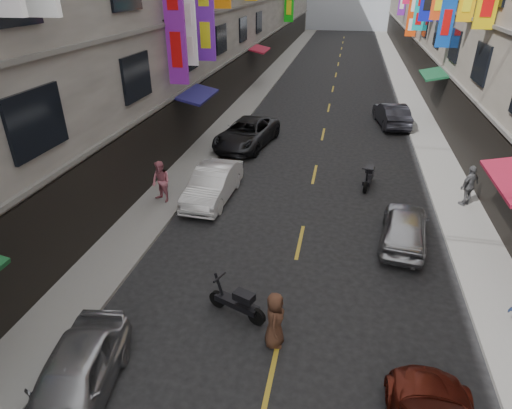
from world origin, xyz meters
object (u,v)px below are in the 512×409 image
at_px(scooter_far_right, 368,177).
at_px(pedestrian_rfar, 469,185).
at_px(scooter_crossing, 237,303).
at_px(car_left_near, 74,380).
at_px(car_right_mid, 405,227).
at_px(pedestrian_crossing, 275,320).
at_px(car_left_far, 247,133).
at_px(pedestrian_lfar, 161,182).
at_px(car_left_mid, 213,184).
at_px(car_right_far, 391,114).

relative_size(scooter_far_right, pedestrian_rfar, 1.06).
height_order(scooter_crossing, car_left_near, car_left_near).
bearing_deg(car_right_mid, pedestrian_crossing, 64.52).
bearing_deg(car_left_far, scooter_crossing, -68.47).
distance_m(pedestrian_lfar, pedestrian_rfar, 12.24).
relative_size(car_left_mid, car_left_far, 0.82).
relative_size(scooter_far_right, car_left_mid, 0.43).
relative_size(scooter_crossing, car_right_mid, 0.46).
bearing_deg(car_left_near, pedestrian_crossing, 23.40).
relative_size(scooter_far_right, car_left_near, 0.47).
relative_size(car_left_near, car_left_far, 0.75).
relative_size(car_left_near, car_left_mid, 0.92).
distance_m(scooter_far_right, pedestrian_crossing, 10.29).
relative_size(scooter_crossing, car_left_far, 0.34).
relative_size(car_left_far, car_right_far, 1.19).
relative_size(scooter_crossing, pedestrian_rfar, 1.02).
distance_m(scooter_crossing, car_left_near, 4.32).
bearing_deg(pedestrian_crossing, car_left_mid, 24.35).
xyz_separation_m(scooter_far_right, car_left_far, (-6.41, 4.02, 0.27)).
relative_size(car_right_far, pedestrian_crossing, 2.77).
bearing_deg(scooter_crossing, car_left_near, 161.45).
height_order(car_left_near, car_right_mid, car_left_near).
distance_m(scooter_crossing, car_right_mid, 6.71).
relative_size(car_left_far, pedestrian_lfar, 2.99).
bearing_deg(car_left_far, car_left_mid, -79.66).
relative_size(car_left_far, pedestrian_crossing, 3.30).
bearing_deg(car_right_far, car_left_far, 24.85).
relative_size(scooter_crossing, car_left_mid, 0.41).
xyz_separation_m(scooter_crossing, pedestrian_lfar, (-4.59, 5.78, 0.53)).
bearing_deg(pedestrian_lfar, pedestrian_rfar, 36.73).
relative_size(scooter_far_right, car_left_far, 0.35).
distance_m(car_left_near, car_right_mid, 11.01).
distance_m(car_left_mid, pedestrian_rfar, 10.24).
relative_size(car_left_near, pedestrian_lfar, 2.24).
bearing_deg(scooter_crossing, car_left_far, 32.78).
bearing_deg(pedestrian_crossing, car_left_far, 12.51).
distance_m(scooter_far_right, car_right_mid, 4.58).
bearing_deg(car_left_mid, pedestrian_lfar, -154.87).
height_order(car_left_mid, pedestrian_crossing, pedestrian_crossing).
height_order(car_left_near, car_left_mid, car_left_mid).
distance_m(car_right_mid, pedestrian_crossing, 6.60).
relative_size(car_right_mid, pedestrian_rfar, 2.22).
height_order(scooter_crossing, car_right_far, car_right_far).
xyz_separation_m(scooter_crossing, car_right_mid, (4.75, 4.73, 0.20)).
distance_m(scooter_crossing, car_right_far, 19.34).
height_order(scooter_crossing, car_left_mid, car_left_mid).
height_order(car_left_near, pedestrian_rfar, pedestrian_rfar).
height_order(scooter_crossing, car_left_far, car_left_far).
distance_m(car_right_mid, pedestrian_lfar, 9.40).
distance_m(car_right_far, pedestrian_lfar, 16.16).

